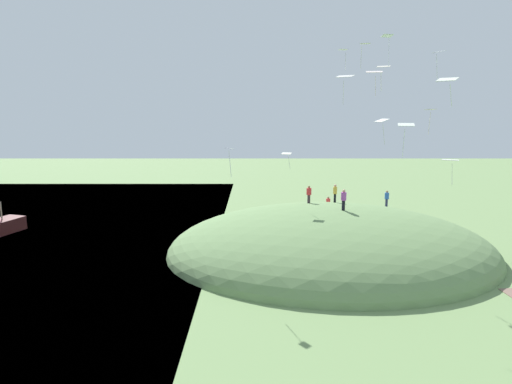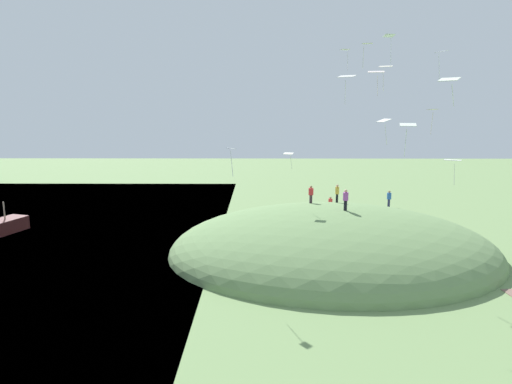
% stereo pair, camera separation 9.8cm
% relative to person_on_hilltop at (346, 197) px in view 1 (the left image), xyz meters
% --- Properties ---
extents(ground_plane, '(160.00, 160.00, 0.00)m').
position_rel_person_on_hilltop_xyz_m(ground_plane, '(-7.18, -2.65, -5.02)').
color(ground_plane, '#6D8B54').
extents(grass_hill, '(28.51, 23.35, 7.78)m').
position_rel_person_on_hilltop_xyz_m(grass_hill, '(-1.00, 0.23, -5.02)').
color(grass_hill, '#678753').
rests_on(grass_hill, ground_plane).
extents(person_on_hilltop, '(0.52, 0.52, 1.83)m').
position_rel_person_on_hilltop_xyz_m(person_on_hilltop, '(0.00, 0.00, 0.00)').
color(person_on_hilltop, black).
rests_on(person_on_hilltop, grass_hill).
extents(person_walking_path, '(0.58, 0.58, 1.62)m').
position_rel_person_on_hilltop_xyz_m(person_walking_path, '(5.43, 5.79, -1.08)').
color(person_walking_path, '#27284D').
rests_on(person_walking_path, grass_hill).
extents(person_near_shore, '(0.50, 0.50, 1.68)m').
position_rel_person_on_hilltop_xyz_m(person_near_shore, '(-2.49, 4.13, -0.33)').
color(person_near_shore, '#3D2E35').
rests_on(person_near_shore, grass_hill).
extents(person_with_child, '(0.58, 0.58, 1.73)m').
position_rel_person_on_hilltop_xyz_m(person_with_child, '(0.56, 11.31, -2.80)').
color(person_with_child, '#27314F').
rests_on(person_with_child, grass_hill).
extents(person_watching_kites, '(0.50, 0.50, 1.77)m').
position_rel_person_on_hilltop_xyz_m(person_watching_kites, '(0.11, 4.78, -0.33)').
color(person_watching_kites, black).
rests_on(person_watching_kites, grass_hill).
extents(kite_0, '(1.28, 1.15, 1.73)m').
position_rel_person_on_hilltop_xyz_m(kite_0, '(5.30, -8.22, 4.05)').
color(kite_0, silver).
extents(kite_1, '(1.01, 0.90, 1.98)m').
position_rel_person_on_hilltop_xyz_m(kite_1, '(6.22, -1.77, 7.25)').
color(kite_1, silver).
extents(kite_2, '(0.98, 0.81, 1.52)m').
position_rel_person_on_hilltop_xyz_m(kite_2, '(-4.79, 1.91, 3.49)').
color(kite_2, white).
extents(kite_3, '(1.22, 1.18, 1.55)m').
position_rel_person_on_hilltop_xyz_m(kite_3, '(2.77, -12.82, 8.91)').
color(kite_3, white).
extents(kite_4, '(1.23, 1.05, 2.04)m').
position_rel_person_on_hilltop_xyz_m(kite_4, '(2.78, -0.23, 10.71)').
color(kite_4, white).
extents(kite_5, '(0.74, 0.77, 2.11)m').
position_rel_person_on_hilltop_xyz_m(kite_5, '(-9.40, -5.61, 4.40)').
color(kite_5, white).
extents(kite_6, '(0.83, 0.65, 2.11)m').
position_rel_person_on_hilltop_xyz_m(kite_6, '(1.42, -5.77, 12.13)').
color(kite_6, white).
extents(kite_7, '(1.44, 1.30, 2.10)m').
position_rel_person_on_hilltop_xyz_m(kite_7, '(-1.14, -4.54, 9.65)').
color(kite_7, white).
extents(kite_8, '(0.72, 0.60, 1.46)m').
position_rel_person_on_hilltop_xyz_m(kite_8, '(-1.24, -4.23, 11.47)').
color(kite_8, white).
extents(kite_9, '(0.76, 0.88, 2.07)m').
position_rel_person_on_hilltop_xyz_m(kite_9, '(4.58, -6.80, 10.96)').
color(kite_9, white).
extents(kite_10, '(0.95, 0.81, 1.92)m').
position_rel_person_on_hilltop_xyz_m(kite_10, '(1.06, -0.82, 12.35)').
color(kite_10, silver).
extents(kite_11, '(1.22, 0.96, 1.71)m').
position_rel_person_on_hilltop_xyz_m(kite_11, '(0.55, -6.14, 9.84)').
color(kite_11, white).
extents(kite_12, '(1.09, 0.88, 2.02)m').
position_rel_person_on_hilltop_xyz_m(kite_12, '(1.55, -10.23, 6.37)').
color(kite_12, white).
extents(kite_13, '(1.02, 1.27, 2.03)m').
position_rel_person_on_hilltop_xyz_m(kite_13, '(2.35, -2.13, 6.46)').
color(kite_13, silver).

